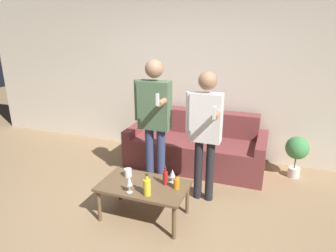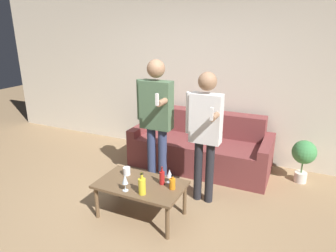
{
  "view_description": "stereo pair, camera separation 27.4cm",
  "coord_description": "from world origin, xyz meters",
  "px_view_note": "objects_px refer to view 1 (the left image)",
  "views": [
    {
      "loc": [
        1.39,
        -2.47,
        2.09
      ],
      "look_at": [
        0.22,
        0.73,
        0.95
      ],
      "focal_mm": 32.0,
      "sensor_mm": 36.0,
      "label": 1
    },
    {
      "loc": [
        1.65,
        -2.37,
        2.09
      ],
      "look_at": [
        0.22,
        0.73,
        0.95
      ],
      "focal_mm": 32.0,
      "sensor_mm": 36.0,
      "label": 2
    }
  ],
  "objects_px": {
    "couch": "(196,147)",
    "bottle_orange": "(176,183)",
    "person_standing_left": "(154,114)",
    "person_standing_right": "(205,126)",
    "coffee_table": "(144,188)"
  },
  "relations": [
    {
      "from": "couch",
      "to": "person_standing_left",
      "type": "bearing_deg",
      "value": -113.16
    },
    {
      "from": "person_standing_left",
      "to": "person_standing_right",
      "type": "distance_m",
      "value": 0.7
    },
    {
      "from": "bottle_orange",
      "to": "person_standing_right",
      "type": "height_order",
      "value": "person_standing_right"
    },
    {
      "from": "coffee_table",
      "to": "person_standing_left",
      "type": "relative_size",
      "value": 0.57
    },
    {
      "from": "bottle_orange",
      "to": "person_standing_right",
      "type": "xyz_separation_m",
      "value": [
        0.16,
        0.57,
        0.49
      ]
    },
    {
      "from": "coffee_table",
      "to": "person_standing_right",
      "type": "bearing_deg",
      "value": 49.2
    },
    {
      "from": "couch",
      "to": "person_standing_left",
      "type": "relative_size",
      "value": 1.22
    },
    {
      "from": "person_standing_left",
      "to": "person_standing_right",
      "type": "relative_size",
      "value": 1.06
    },
    {
      "from": "bottle_orange",
      "to": "person_standing_left",
      "type": "height_order",
      "value": "person_standing_left"
    },
    {
      "from": "coffee_table",
      "to": "person_standing_left",
      "type": "distance_m",
      "value": 0.98
    },
    {
      "from": "coffee_table",
      "to": "person_standing_right",
      "type": "distance_m",
      "value": 1.01
    },
    {
      "from": "coffee_table",
      "to": "person_standing_right",
      "type": "xyz_separation_m",
      "value": [
        0.53,
        0.62,
        0.6
      ]
    },
    {
      "from": "couch",
      "to": "bottle_orange",
      "type": "distance_m",
      "value": 1.52
    },
    {
      "from": "person_standing_left",
      "to": "person_standing_right",
      "type": "bearing_deg",
      "value": -8.41
    },
    {
      "from": "couch",
      "to": "coffee_table",
      "type": "height_order",
      "value": "couch"
    }
  ]
}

